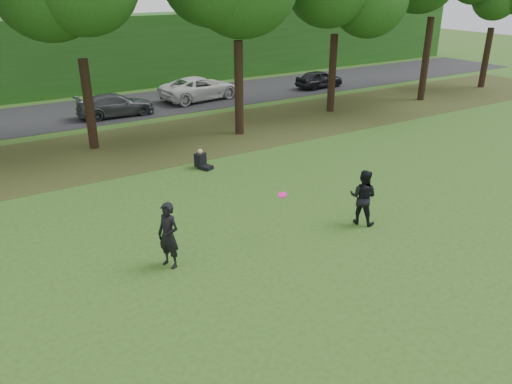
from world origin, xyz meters
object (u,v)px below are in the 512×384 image
player_left (168,235)px  frisbee (282,195)px  seated_person (202,161)px  player_right (363,197)px

player_left → frisbee: 3.62m
player_left → seated_person: size_ratio=2.29×
player_right → seated_person: size_ratio=2.21×
player_left → player_right: player_left is taller
player_left → frisbee: size_ratio=5.01×
player_left → player_right: (6.35, -0.81, -0.03)m
frisbee → seated_person: frisbee is taller
player_right → frisbee: (-2.77, 0.55, 0.51)m
player_right → seated_person: bearing=-15.5°
player_left → player_right: 6.40m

